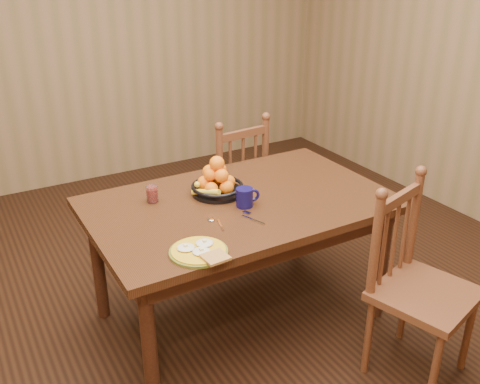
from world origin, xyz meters
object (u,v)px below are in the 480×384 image
coffee_mug (245,197)px  fruit_bowl (217,182)px  chair_far (230,187)px  breakfast_plate (199,251)px  dining_table (240,215)px  chair_near (418,287)px

coffee_mug → fruit_bowl: fruit_bowl is taller
chair_far → fruit_bowl: chair_far is taller
coffee_mug → fruit_bowl: size_ratio=0.46×
breakfast_plate → fruit_bowl: bearing=55.5°
chair_far → coffee_mug: bearing=60.9°
chair_far → breakfast_plate: 1.37m
breakfast_plate → fruit_bowl: size_ratio=1.00×
dining_table → chair_far: (0.33, 0.72, -0.18)m
dining_table → chair_near: (0.54, -0.80, -0.18)m
coffee_mug → chair_near: bearing=-53.0°
dining_table → breakfast_plate: size_ratio=5.51×
dining_table → fruit_bowl: 0.22m
dining_table → chair_near: bearing=-55.9°
dining_table → fruit_bowl: fruit_bowl is taller
coffee_mug → dining_table: bearing=83.0°
chair_far → breakfast_plate: size_ratio=3.40×
fruit_bowl → breakfast_plate: bearing=-124.5°
coffee_mug → breakfast_plate: bearing=-143.1°
coffee_mug → chair_far: bearing=66.4°
dining_table → chair_far: 0.81m
chair_far → breakfast_plate: bearing=49.7°
fruit_bowl → chair_near: bearing=-57.2°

